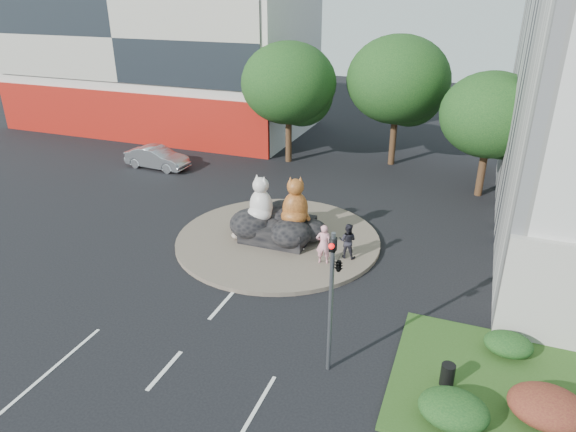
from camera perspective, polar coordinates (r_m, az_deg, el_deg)
name	(u,v)px	position (r m, az deg, el deg)	size (l,w,h in m)	color
ground	(165,370)	(18.08, -13.53, -16.34)	(120.00, 120.00, 0.00)	black
roundabout_island	(278,239)	(25.37, -1.12, -2.60)	(10.00, 10.00, 0.20)	brown
rock_plinth	(278,229)	(25.13, -1.13, -1.48)	(3.20, 2.60, 0.90)	black
shophouse_block	(161,54)	(47.37, -13.97, 17.09)	(25.20, 12.30, 17.40)	beige
grass_verge	(560,402)	(18.43, 27.95, -17.81)	(10.00, 6.00, 0.12)	#274717
tree_left	(290,87)	(35.86, 0.22, 14.13)	(6.46, 6.46, 8.27)	#382314
tree_mid	(399,84)	(35.95, 12.23, 14.13)	(6.84, 6.84, 8.76)	#382314
tree_right	(491,119)	(31.80, 21.67, 9.99)	(5.70, 5.70, 7.30)	#382314
hedge_near_green	(454,409)	(16.26, 17.91, -19.77)	(2.00, 1.60, 0.90)	black
hedge_red	(548,407)	(17.23, 26.91, -18.41)	(2.20, 1.76, 0.99)	#521618
hedge_back_green	(508,344)	(19.37, 23.28, -12.95)	(1.60, 1.28, 0.72)	black
traffic_light	(335,275)	(15.59, 5.24, -6.50)	(0.44, 1.24, 5.00)	#595B60
cat_white	(261,198)	(24.67, -3.02, 2.04)	(1.37, 1.19, 2.29)	beige
cat_tabby	(295,200)	(24.28, 0.82, 1.78)	(1.41, 1.22, 2.35)	#C26028
kitten_calico	(237,230)	(25.18, -5.73, -1.51)	(0.56, 0.48, 0.93)	silver
kitten_white	(299,243)	(23.96, 1.19, -3.07)	(0.44, 0.38, 0.73)	beige
pedestrian_pink	(324,244)	(22.73, 3.97, -3.13)	(0.68, 0.44, 1.86)	pink
pedestrian_dark	(348,241)	(23.32, 6.63, -2.75)	(0.81, 0.63, 1.67)	black
parked_car	(157,158)	(36.57, -14.34, 6.30)	(1.57, 4.51, 1.49)	#A6A8AE
litter_bin	(447,375)	(17.43, 17.30, -16.49)	(0.44, 0.44, 0.76)	black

